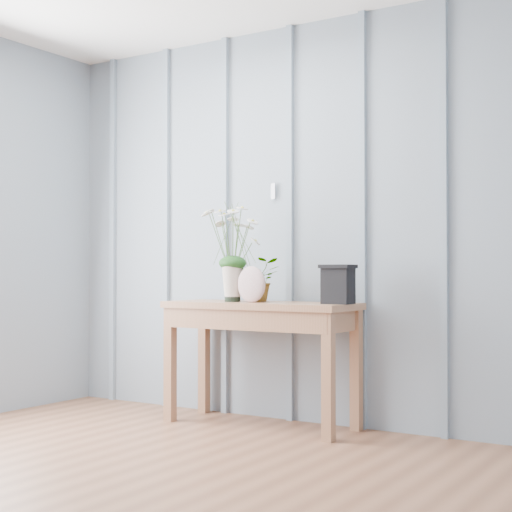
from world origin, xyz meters
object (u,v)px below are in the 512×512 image
Objects in this scene: sideboard at (260,321)px; carved_box at (338,284)px; daisy_vase at (233,239)px; felt_disc_vessel at (251,284)px.

carved_box reaches higher than sideboard.
daisy_vase reaches higher than carved_box.
carved_box is (0.53, 0.09, 0.01)m from felt_disc_vessel.
sideboard is 1.95× the size of daisy_vase.
sideboard is at bearing 98.05° from felt_disc_vessel.
sideboard is 0.24m from felt_disc_vessel.
carved_box reaches higher than felt_disc_vessel.
felt_disc_vessel reaches higher than sideboard.
felt_disc_vessel is at bearing -170.53° from carved_box.
felt_disc_vessel is at bearing -12.92° from daisy_vase.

